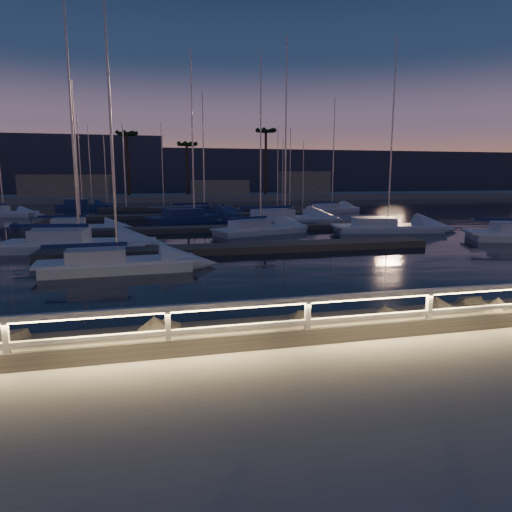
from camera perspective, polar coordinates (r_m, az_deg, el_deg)
The scene contains 21 objects.
ground at distance 11.11m, azimuth 16.29°, elevation -9.56°, with size 400.00×400.00×0.00m, color #9B948C.
harbor_water at distance 40.87m, azimuth -5.97°, elevation 3.44°, with size 400.00×440.00×0.60m.
guard_rail at distance 10.84m, azimuth 16.17°, elevation -5.74°, with size 44.11×0.12×1.06m.
riprap at distance 11.68m, azimuth 9.61°, elevation -9.00°, with size 33.84×3.12×1.48m.
floating_docks at distance 42.07m, azimuth -6.22°, elevation 4.39°, with size 22.00×36.00×0.40m.
far_shore at distance 83.32m, azimuth -10.04°, elevation 7.50°, with size 160.00×14.00×5.20m.
palm_left at distance 81.34m, azimuth -15.88°, elevation 14.17°, with size 3.00×3.00×11.20m.
palm_center at distance 82.53m, azimuth -8.66°, elevation 13.42°, with size 3.00×3.00×9.70m.
palm_right at distance 84.13m, azimuth 1.24°, elevation 15.00°, with size 3.00×3.00×12.20m.
distant_hills at distance 143.71m, azimuth -20.57°, elevation 9.77°, with size 230.00×37.50×18.00m.
sailboat_b at distance 21.43m, azimuth -17.39°, elevation -0.79°, with size 7.03×2.43×11.81m.
sailboat_c at distance 33.78m, azimuth 0.28°, elevation 3.45°, with size 7.71×4.58×12.68m.
sailboat_e at distance 37.20m, azimuth -21.33°, elevation 3.38°, with size 6.59×2.21×11.16m.
sailboat_f at distance 28.07m, azimuth -21.61°, elevation 1.53°, with size 8.59×3.67×14.19m.
sailboat_g at distance 41.02m, azimuth 3.30°, elevation 4.68°, with size 9.76×4.28×16.03m.
sailboat_h at distance 36.43m, azimuth 15.77°, elevation 3.57°, with size 8.75×3.97×14.30m.
sailboat_i at distance 55.44m, azimuth -29.15°, elevation 4.76°, with size 6.95×3.53×11.47m.
sailboat_k at distance 43.25m, azimuth -8.03°, elevation 4.86°, with size 9.39×5.89×15.51m.
sailboat_l at distance 54.55m, azimuth 9.31°, elevation 5.79°, with size 7.93×5.20×13.12m.
sailboat_m at distance 64.56m, azimuth -21.01°, elevation 5.92°, with size 7.20×3.73×11.89m.
sailboat_n at distance 48.80m, azimuth -6.68°, elevation 5.42°, with size 7.91×3.51×13.04m.
Camera 1 is at (-5.34, -9.04, 3.63)m, focal length 32.00 mm.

